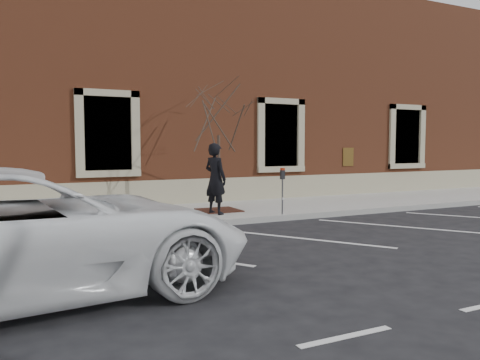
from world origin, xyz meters
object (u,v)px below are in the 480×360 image
white_truck (19,233)px  parking_meter (282,182)px  man (215,179)px  sapling (219,114)px

white_truck → parking_meter: bearing=-64.2°
parking_meter → white_truck: 7.81m
man → sapling: size_ratio=0.49×
sapling → parking_meter: bearing=-47.6°
parking_meter → white_truck: bearing=-123.1°
man → white_truck: 7.05m
white_truck → sapling: bearing=-50.0°
man → parking_meter: 1.85m
man → sapling: (0.35, 0.60, 1.80)m
sapling → man: bearing=-120.8°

